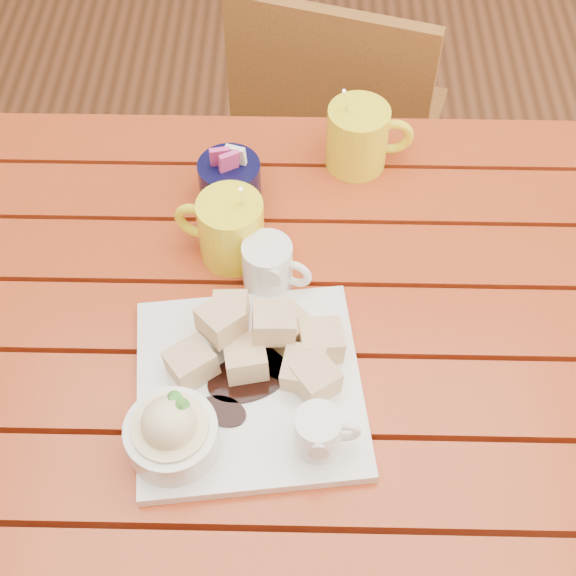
{
  "coord_description": "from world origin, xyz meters",
  "views": [
    {
      "loc": [
        0.02,
        -0.6,
        1.63
      ],
      "look_at": [
        0.01,
        -0.0,
        0.82
      ],
      "focal_mm": 50.0,
      "sensor_mm": 36.0,
      "label": 1
    }
  ],
  "objects_px": {
    "dessert_plate": "(236,391)",
    "coffee_mug_right": "(359,136)",
    "table": "(283,360)",
    "chair_far": "(337,133)",
    "coffee_mug_left": "(229,228)"
  },
  "relations": [
    {
      "from": "dessert_plate",
      "to": "chair_far",
      "type": "relative_size",
      "value": 0.37
    },
    {
      "from": "dessert_plate",
      "to": "coffee_mug_left",
      "type": "distance_m",
      "value": 0.24
    },
    {
      "from": "coffee_mug_left",
      "to": "table",
      "type": "bearing_deg",
      "value": -39.71
    },
    {
      "from": "dessert_plate",
      "to": "coffee_mug_right",
      "type": "bearing_deg",
      "value": 69.24
    },
    {
      "from": "dessert_plate",
      "to": "table",
      "type": "bearing_deg",
      "value": 67.71
    },
    {
      "from": "table",
      "to": "chair_far",
      "type": "relative_size",
      "value": 1.46
    },
    {
      "from": "dessert_plate",
      "to": "coffee_mug_right",
      "type": "xyz_separation_m",
      "value": [
        0.16,
        0.42,
        0.02
      ]
    },
    {
      "from": "chair_far",
      "to": "table",
      "type": "bearing_deg",
      "value": 98.44
    },
    {
      "from": "dessert_plate",
      "to": "coffee_mug_left",
      "type": "bearing_deg",
      "value": 95.3
    },
    {
      "from": "table",
      "to": "coffee_mug_right",
      "type": "distance_m",
      "value": 0.35
    },
    {
      "from": "chair_far",
      "to": "dessert_plate",
      "type": "bearing_deg",
      "value": 96.07
    },
    {
      "from": "table",
      "to": "dessert_plate",
      "type": "bearing_deg",
      "value": -112.29
    },
    {
      "from": "coffee_mug_right",
      "to": "chair_far",
      "type": "relative_size",
      "value": 0.19
    },
    {
      "from": "table",
      "to": "dessert_plate",
      "type": "distance_m",
      "value": 0.2
    },
    {
      "from": "dessert_plate",
      "to": "coffee_mug_right",
      "type": "height_order",
      "value": "coffee_mug_right"
    }
  ]
}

